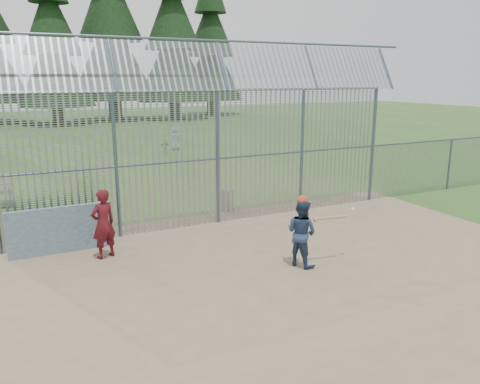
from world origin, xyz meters
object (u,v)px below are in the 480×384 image
dugout_wall (61,230)px  trash_can (226,200)px  batter (301,233)px  onlooker (103,224)px

dugout_wall → trash_can: size_ratio=3.05×
dugout_wall → batter: 6.02m
trash_can → onlooker: bearing=-150.4°
dugout_wall → trash_can: (5.35, 1.70, -0.24)m
trash_can → batter: bearing=-94.1°
dugout_wall → onlooker: size_ratio=1.44×
onlooker → trash_can: 5.12m
batter → onlooker: size_ratio=0.92×
dugout_wall → onlooker: (0.92, -0.82, 0.27)m
dugout_wall → onlooker: 1.26m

